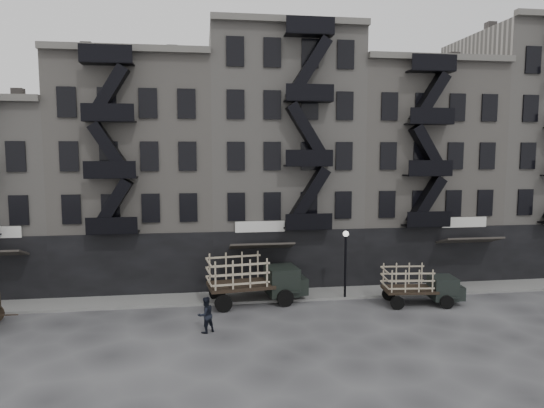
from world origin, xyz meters
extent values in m
plane|color=#38383A|center=(0.00, 0.00, 0.00)|extent=(140.00, 140.00, 0.00)
cube|color=slate|center=(0.00, 3.75, 0.07)|extent=(55.00, 2.50, 0.15)
cube|color=#4C4744|center=(-17.50, 10.00, 12.60)|extent=(0.70, 0.70, 1.20)
cube|color=gray|center=(-10.00, 10.00, 7.50)|extent=(10.00, 10.00, 15.00)
cube|color=black|center=(-10.00, 5.05, 2.00)|extent=(10.00, 0.35, 4.00)
cube|color=#595651|center=(-10.00, 4.85, 15.20)|extent=(10.00, 0.50, 0.40)
cube|color=#4C4744|center=(-13.00, 10.00, 15.60)|extent=(0.70, 0.70, 1.20)
cube|color=#4C4744|center=(-7.50, 10.00, 15.60)|extent=(0.70, 0.70, 1.20)
cube|color=gray|center=(0.00, 10.00, 8.50)|extent=(10.00, 10.00, 17.00)
cube|color=black|center=(0.00, 5.05, 2.00)|extent=(10.00, 0.35, 4.00)
cube|color=#595651|center=(0.00, 4.85, 17.20)|extent=(10.00, 0.50, 0.40)
cube|color=#4C4744|center=(-3.00, 10.00, 17.60)|extent=(0.70, 0.70, 1.20)
cube|color=#4C4744|center=(2.50, 10.00, 17.60)|extent=(0.70, 0.70, 1.20)
cube|color=gray|center=(10.00, 10.00, 7.50)|extent=(10.00, 10.00, 15.00)
cube|color=black|center=(10.00, 5.05, 2.00)|extent=(10.00, 0.35, 4.00)
cube|color=#595651|center=(10.00, 4.85, 15.20)|extent=(10.00, 0.50, 0.40)
cube|color=#4C4744|center=(7.00, 10.00, 15.60)|extent=(0.70, 0.70, 1.20)
cube|color=#4C4744|center=(12.50, 10.00, 15.60)|extent=(0.70, 0.70, 1.20)
cube|color=gray|center=(20.00, 10.00, 9.00)|extent=(10.00, 10.00, 18.00)
cube|color=#4C4744|center=(17.00, 10.00, 18.60)|extent=(0.70, 0.70, 1.20)
cylinder|color=black|center=(3.00, 2.60, 2.00)|extent=(0.14, 0.14, 4.00)
sphere|color=silver|center=(3.00, 2.60, 4.10)|extent=(0.36, 0.36, 0.36)
cube|color=black|center=(-3.45, 2.51, 1.17)|extent=(4.05, 2.70, 0.20)
cube|color=black|center=(-0.91, 2.85, 1.28)|extent=(2.03, 2.22, 1.67)
cube|color=black|center=(0.08, 2.98, 0.95)|extent=(1.10, 1.77, 1.00)
cylinder|color=black|center=(-0.88, 1.73, 0.50)|extent=(1.03, 0.37, 1.00)
cylinder|color=black|center=(-1.17, 3.94, 0.50)|extent=(1.03, 0.37, 1.00)
cylinder|color=black|center=(-4.52, 1.25, 0.50)|extent=(1.03, 0.37, 1.00)
cylinder|color=black|center=(-4.81, 3.46, 0.50)|extent=(1.03, 0.37, 1.00)
cube|color=black|center=(6.48, 1.05, 0.92)|extent=(3.14, 2.03, 0.16)
cube|color=black|center=(8.50, 0.87, 1.01)|extent=(1.55, 1.71, 1.32)
cube|color=black|center=(9.29, 0.79, 0.75)|extent=(0.82, 1.38, 0.79)
cylinder|color=black|center=(8.33, 0.00, 0.40)|extent=(0.81, 0.27, 0.79)
cylinder|color=black|center=(8.49, 1.75, 0.40)|extent=(0.81, 0.27, 0.79)
cylinder|color=black|center=(5.43, 0.27, 0.40)|extent=(0.81, 0.27, 0.79)
cylinder|color=black|center=(5.60, 2.02, 0.40)|extent=(0.81, 0.27, 0.79)
imported|color=black|center=(-5.54, -1.76, 0.91)|extent=(1.12, 1.05, 1.83)
camera|label=1|loc=(-5.53, -25.60, 9.09)|focal=32.00mm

